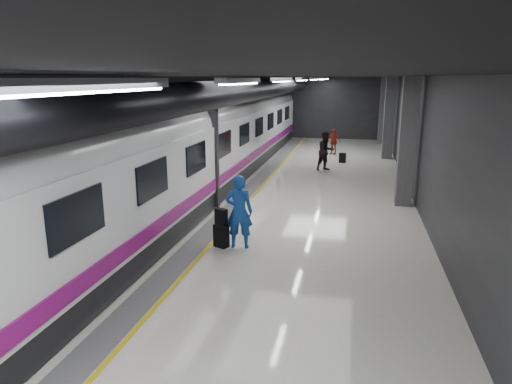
# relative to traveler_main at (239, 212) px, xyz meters

# --- Properties ---
(ground) EXTENTS (40.00, 40.00, 0.00)m
(ground) POSITION_rel_traveler_main_xyz_m (0.13, 3.36, -1.00)
(ground) COLOR white
(ground) RESTS_ON ground
(platform_hall) EXTENTS (10.02, 40.02, 4.51)m
(platform_hall) POSITION_rel_traveler_main_xyz_m (-0.15, 4.32, 2.54)
(platform_hall) COLOR black
(platform_hall) RESTS_ON ground
(train) EXTENTS (3.05, 38.00, 4.05)m
(train) POSITION_rel_traveler_main_xyz_m (-3.11, 3.36, 1.07)
(train) COLOR black
(train) RESTS_ON ground
(traveler_main) EXTENTS (0.77, 0.55, 1.99)m
(traveler_main) POSITION_rel_traveler_main_xyz_m (0.00, 0.00, 0.00)
(traveler_main) COLOR blue
(traveler_main) RESTS_ON ground
(suitcase_main) EXTENTS (0.45, 0.38, 0.62)m
(suitcase_main) POSITION_rel_traveler_main_xyz_m (-0.48, -0.08, -0.69)
(suitcase_main) COLOR black
(suitcase_main) RESTS_ON ground
(shoulder_bag) EXTENTS (0.37, 0.30, 0.44)m
(shoulder_bag) POSITION_rel_traveler_main_xyz_m (-0.48, -0.07, -0.15)
(shoulder_bag) COLOR black
(shoulder_bag) RESTS_ON suitcase_main
(traveler_far_a) EXTENTS (1.17, 1.14, 1.90)m
(traveler_far_a) POSITION_rel_traveler_main_xyz_m (1.53, 11.07, -0.04)
(traveler_far_a) COLOR black
(traveler_far_a) RESTS_ON ground
(traveler_far_b) EXTENTS (0.96, 0.67, 1.52)m
(traveler_far_b) POSITION_rel_traveler_main_xyz_m (1.65, 16.08, -0.24)
(traveler_far_b) COLOR #9C2B16
(traveler_far_b) RESTS_ON ground
(suitcase_far) EXTENTS (0.38, 0.27, 0.52)m
(suitcase_far) POSITION_rel_traveler_main_xyz_m (2.29, 13.40, -0.74)
(suitcase_far) COLOR black
(suitcase_far) RESTS_ON ground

